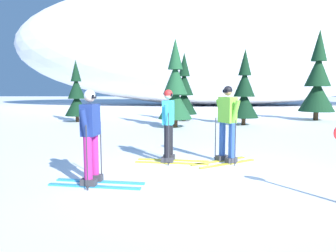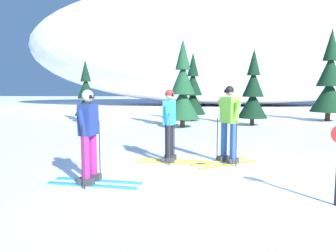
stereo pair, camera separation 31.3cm
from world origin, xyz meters
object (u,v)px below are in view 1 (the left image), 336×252
Objects in this scene: skier_cyan_jacket at (169,125)px; pine_tree_center_left at (175,91)px; skier_navy_jacket at (91,136)px; pine_tree_far_left at (77,96)px; pine_tree_center_right at (244,93)px; pine_tree_center at (184,92)px; skier_lime_jacket at (227,123)px; pine_tree_far_right at (318,83)px.

pine_tree_center_left reaches higher than skier_cyan_jacket.
pine_tree_far_left reaches higher than skier_navy_jacket.
skier_navy_jacket reaches higher than skier_cyan_jacket.
pine_tree_center_right is (4.69, 9.83, 0.61)m from skier_navy_jacket.
pine_tree_center is (0.50, 9.82, 0.63)m from skier_cyan_jacket.
skier_navy_jacket is at bearing -125.70° from skier_cyan_jacket.
pine_tree_center_left is (-1.32, 6.88, 0.69)m from skier_lime_jacket.
skier_navy_jacket is 11.86m from pine_tree_center.
pine_tree_center is at bearing 87.10° from skier_cyan_jacket.
pine_tree_far_right reaches higher than skier_navy_jacket.
skier_lime_jacket is 0.57× the size of pine_tree_far_left.
pine_tree_center_left reaches higher than pine_tree_center_right.
pine_tree_far_right is at bearing 58.44° from skier_lime_jacket.
pine_tree_far_right is at bearing 5.63° from pine_tree_far_left.
pine_tree_center_right is at bearing -7.86° from pine_tree_far_left.
pine_tree_center_left reaches higher than pine_tree_far_left.
pine_tree_far_left is 0.66× the size of pine_tree_far_right.
pine_tree_far_right is (12.89, 1.27, 0.71)m from pine_tree_far_left.
skier_lime_jacket is (1.38, -0.00, 0.06)m from skier_cyan_jacket.
pine_tree_center_right is (1.96, 7.95, 0.55)m from skier_lime_jacket.
skier_navy_jacket is (-2.73, -1.87, -0.06)m from skier_lime_jacket.
pine_tree_center_right is (8.46, -1.17, 0.16)m from pine_tree_far_left.
pine_tree_far_left is 12.97m from pine_tree_far_right.
skier_lime_jacket is at bearing -103.81° from pine_tree_center_right.
pine_tree_far_left is (-6.50, 9.12, 0.39)m from skier_lime_jacket.
pine_tree_center_left is (0.06, 6.88, 0.75)m from skier_cyan_jacket.
skier_lime_jacket is 9.88m from pine_tree_center.
skier_navy_jacket is at bearing -126.62° from pine_tree_far_right.
pine_tree_far_left is 8.54m from pine_tree_center_right.
skier_cyan_jacket is at bearing 179.96° from skier_lime_jacket.
skier_navy_jacket is at bearing -99.16° from pine_tree_center_left.
skier_lime_jacket is 11.21m from pine_tree_far_left.
skier_cyan_jacket is 0.36× the size of pine_tree_far_right.
pine_tree_far_left is at bearing 125.49° from skier_lime_jacket.
pine_tree_far_left reaches higher than skier_lime_jacket.
pine_tree_center reaches higher than skier_navy_jacket.
pine_tree_far_left is at bearing -174.37° from pine_tree_far_right.
pine_tree_far_left is (-3.77, 11.00, 0.44)m from skier_navy_jacket.
pine_tree_center_right is at bearing -151.17° from pine_tree_far_right.
skier_navy_jacket is 8.90m from pine_tree_center_left.
skier_lime_jacket is at bearing 34.45° from skier_navy_jacket.
skier_navy_jacket is at bearing -115.49° from pine_tree_center_right.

